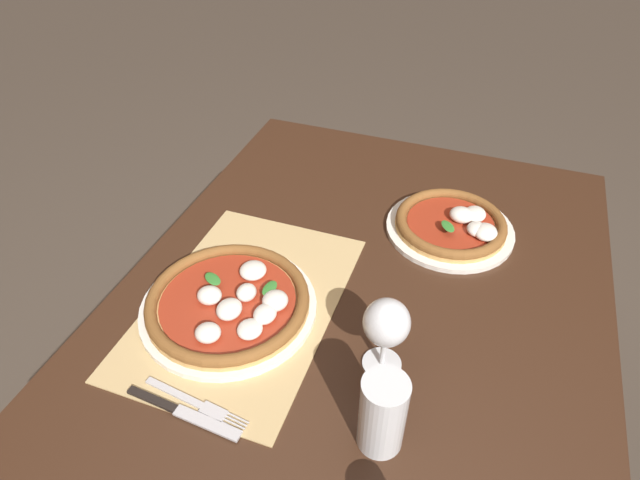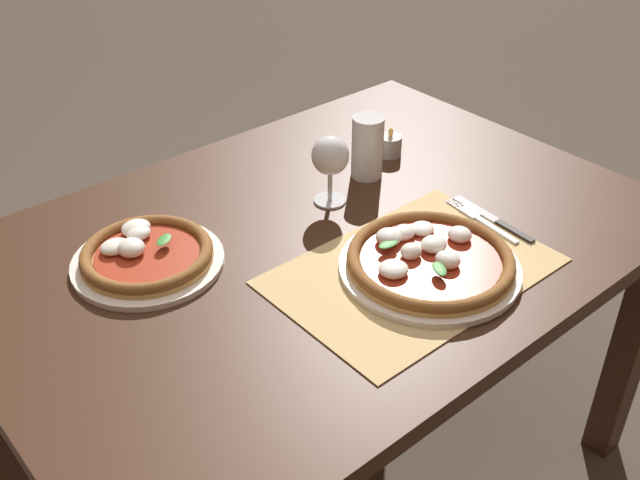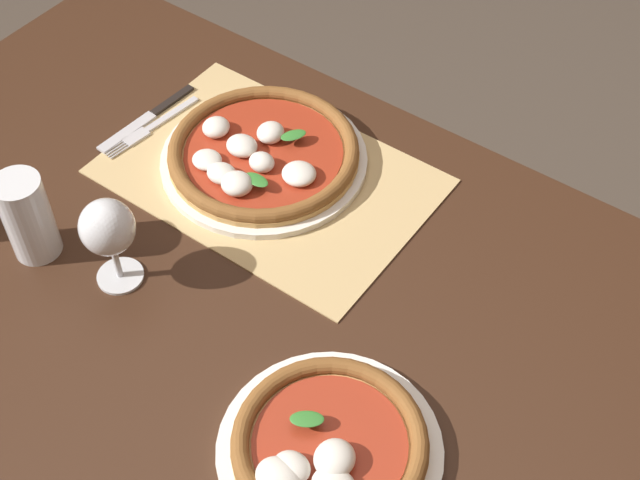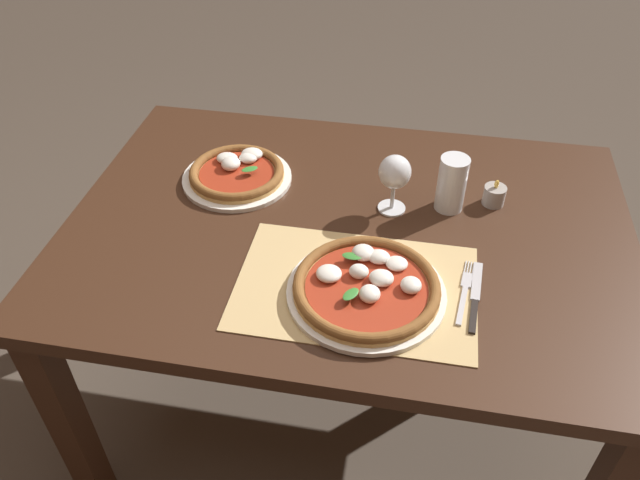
% 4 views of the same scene
% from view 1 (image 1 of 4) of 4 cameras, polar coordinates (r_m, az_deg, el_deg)
% --- Properties ---
extents(dining_table, '(1.38, 0.97, 0.74)m').
position_cam_1_polar(dining_table, '(1.13, 3.43, -11.10)').
color(dining_table, '#382114').
rests_on(dining_table, ground).
extents(paper_placemat, '(0.52, 0.35, 0.00)m').
position_cam_1_polar(paper_placemat, '(1.08, -8.09, -6.70)').
color(paper_placemat, tan).
rests_on(paper_placemat, dining_table).
extents(pizza_near, '(0.34, 0.34, 0.05)m').
position_cam_1_polar(pizza_near, '(1.06, -9.63, -6.58)').
color(pizza_near, silver).
rests_on(pizza_near, paper_placemat).
extents(pizza_far, '(0.29, 0.29, 0.05)m').
position_cam_1_polar(pizza_far, '(1.26, 13.92, 1.60)').
color(pizza_far, silver).
rests_on(pizza_far, dining_table).
extents(wine_glass, '(0.08, 0.08, 0.16)m').
position_cam_1_polar(wine_glass, '(0.90, 7.09, -9.01)').
color(wine_glass, silver).
rests_on(wine_glass, dining_table).
extents(pint_glass, '(0.07, 0.07, 0.15)m').
position_cam_1_polar(pint_glass, '(0.84, 6.67, -18.02)').
color(pint_glass, silver).
rests_on(pint_glass, dining_table).
extents(fork, '(0.04, 0.20, 0.00)m').
position_cam_1_polar(fork, '(0.95, -13.11, -16.59)').
color(fork, '#B7B7BC').
rests_on(fork, paper_placemat).
extents(knife, '(0.03, 0.22, 0.01)m').
position_cam_1_polar(knife, '(0.94, -14.42, -17.39)').
color(knife, black).
rests_on(knife, paper_placemat).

